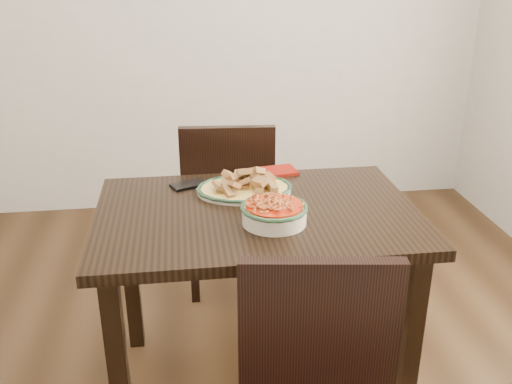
{
  "coord_description": "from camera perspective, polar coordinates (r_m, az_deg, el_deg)",
  "views": [
    {
      "loc": [
        -0.18,
        -1.85,
        1.59
      ],
      "look_at": [
        0.06,
        -0.02,
        0.81
      ],
      "focal_mm": 40.0,
      "sensor_mm": 36.0,
      "label": 1
    }
  ],
  "objects": [
    {
      "name": "floor",
      "position": [
        2.44,
        -1.58,
        -17.65
      ],
      "size": [
        3.5,
        3.5,
        0.0
      ],
      "primitive_type": "plane",
      "color": "#311E0F",
      "rests_on": "ground"
    },
    {
      "name": "dining_table",
      "position": [
        2.05,
        0.08,
        -4.53
      ],
      "size": [
        1.12,
        0.75,
        0.75
      ],
      "color": "black",
      "rests_on": "ground"
    },
    {
      "name": "wall_back",
      "position": [
        3.61,
        -4.99,
        18.28
      ],
      "size": [
        3.5,
        0.1,
        2.6
      ],
      "primitive_type": "cube",
      "color": "beige",
      "rests_on": "ground"
    },
    {
      "name": "chair_far",
      "position": [
        2.71,
        -2.79,
        -0.76
      ],
      "size": [
        0.45,
        0.45,
        0.89
      ],
      "rotation": [
        0.0,
        0.0,
        3.07
      ],
      "color": "black",
      "rests_on": "ground"
    },
    {
      "name": "fish_plate",
      "position": [
        2.14,
        -1.18,
        1.14
      ],
      "size": [
        0.36,
        0.28,
        0.11
      ],
      "color": "beige",
      "rests_on": "dining_table"
    },
    {
      "name": "smartphone",
      "position": [
        2.22,
        -6.74,
        0.73
      ],
      "size": [
        0.15,
        0.12,
        0.01
      ],
      "primitive_type": "cube",
      "rotation": [
        0.0,
        0.0,
        0.41
      ],
      "color": "black",
      "rests_on": "dining_table"
    },
    {
      "name": "noodle_bowl",
      "position": [
        1.89,
        1.83,
        -1.88
      ],
      "size": [
        0.23,
        0.23,
        0.08
      ],
      "color": "beige",
      "rests_on": "dining_table"
    },
    {
      "name": "napkin",
      "position": [
        2.34,
        2.36,
        2.13
      ],
      "size": [
        0.15,
        0.13,
        0.01
      ],
      "primitive_type": "cube",
      "rotation": [
        0.0,
        0.0,
        0.17
      ],
      "color": "maroon",
      "rests_on": "dining_table"
    }
  ]
}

